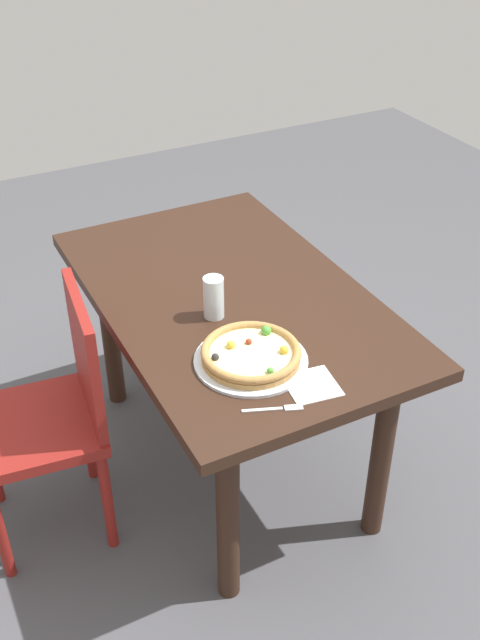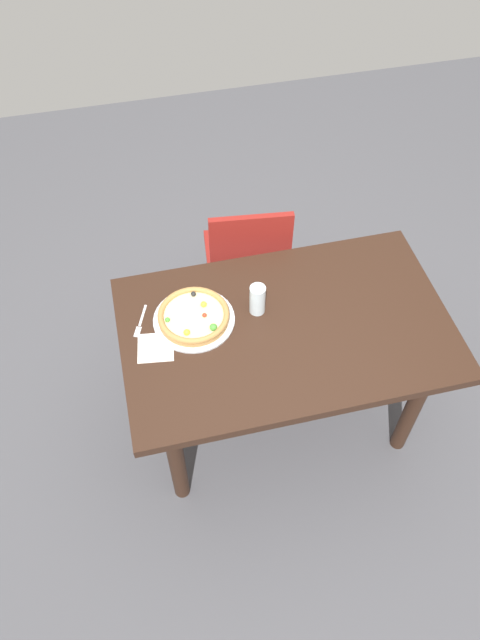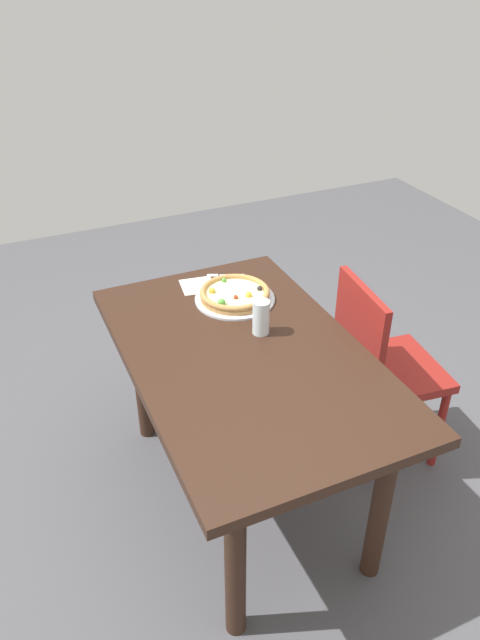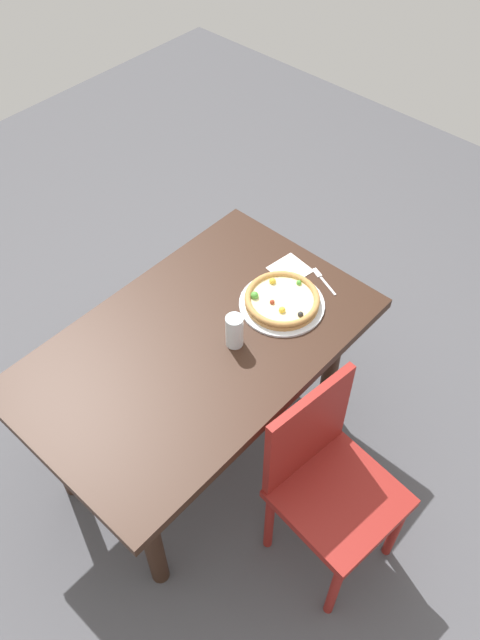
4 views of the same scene
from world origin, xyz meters
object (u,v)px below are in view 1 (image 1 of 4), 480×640
(plate, at_px, (251,360))
(pizza, at_px, (251,353))
(fork, at_px, (278,409))
(dining_table, at_px, (231,320))
(napkin, at_px, (312,385))
(chair_near, at_px, (55,411))
(drinking_glass, at_px, (214,297))

(plate, height_order, pizza, pizza)
(fork, bearing_deg, dining_table, 96.90)
(fork, height_order, napkin, fork)
(dining_table, xyz_separation_m, fork, (0.57, -0.14, 0.11))
(pizza, height_order, fork, pizza)
(chair_near, distance_m, napkin, 0.85)
(chair_near, height_order, fork, chair_near)
(chair_near, xyz_separation_m, napkin, (0.52, 0.62, 0.26))
(dining_table, height_order, drinking_glass, drinking_glass)
(dining_table, relative_size, plate, 4.03)
(pizza, bearing_deg, fork, -8.54)
(plate, relative_size, napkin, 2.37)
(drinking_glass, bearing_deg, pizza, -1.42)
(plate, distance_m, pizza, 0.03)
(chair_near, relative_size, pizza, 3.05)
(chair_near, bearing_deg, dining_table, -82.76)
(pizza, bearing_deg, plate, -56.72)
(plate, bearing_deg, fork, -8.41)
(pizza, relative_size, drinking_glass, 2.10)
(plate, xyz_separation_m, fork, (0.22, -0.03, -0.00))
(chair_near, distance_m, pizza, 0.69)
(drinking_glass, xyz_separation_m, napkin, (0.43, 0.09, -0.07))
(fork, bearing_deg, chair_near, 151.63)
(drinking_glass, distance_m, napkin, 0.45)
(chair_near, xyz_separation_m, drinking_glass, (0.09, 0.52, 0.32))
(fork, height_order, drinking_glass, drinking_glass)
(dining_table, relative_size, napkin, 9.54)
(plate, bearing_deg, pizza, 123.28)
(chair_near, relative_size, drinking_glass, 6.40)
(napkin, bearing_deg, dining_table, 178.67)
(pizza, height_order, drinking_glass, drinking_glass)
(pizza, bearing_deg, napkin, 29.99)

